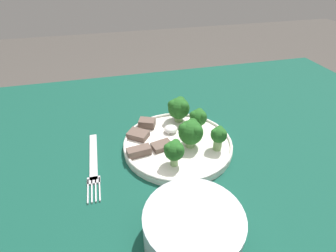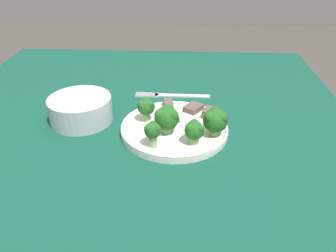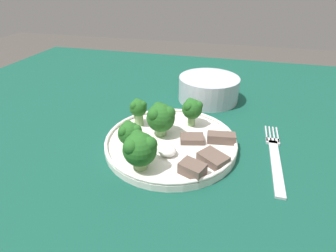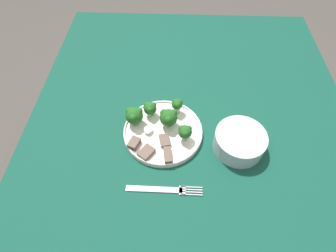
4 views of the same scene
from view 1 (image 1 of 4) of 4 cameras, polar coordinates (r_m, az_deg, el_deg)
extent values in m
cube|color=#114738|center=(0.54, 9.42, -10.44)|extent=(1.19, 1.00, 0.03)
cylinder|color=brown|center=(1.30, 22.71, -4.02)|extent=(0.06, 0.06, 0.72)
cylinder|color=brown|center=(1.14, -29.07, -12.09)|extent=(0.06, 0.06, 0.72)
cylinder|color=white|center=(0.57, 2.12, -4.19)|extent=(0.23, 0.23, 0.01)
torus|color=white|center=(0.56, 2.14, -3.47)|extent=(0.23, 0.23, 0.01)
cube|color=silver|center=(0.57, -15.92, -6.20)|extent=(0.02, 0.15, 0.00)
cube|color=silver|center=(0.51, -15.85, -11.35)|extent=(0.02, 0.02, 0.00)
cube|color=silver|center=(0.50, -17.01, -13.78)|extent=(0.00, 0.06, 0.00)
cube|color=silver|center=(0.49, -16.21, -13.69)|extent=(0.00, 0.06, 0.00)
cube|color=silver|center=(0.49, -15.42, -13.60)|extent=(0.00, 0.06, 0.00)
cube|color=silver|center=(0.49, -14.62, -13.51)|extent=(0.00, 0.06, 0.00)
cylinder|color=#B7BCC6|center=(0.40, 5.45, -21.32)|extent=(0.14, 0.14, 0.06)
cylinder|color=white|center=(0.40, 5.42, -21.65)|extent=(0.12, 0.12, 0.04)
cylinder|color=#7FA866|center=(0.63, 2.31, 1.81)|extent=(0.02, 0.02, 0.02)
sphere|color=#215B1E|center=(0.62, 2.37, 3.86)|extent=(0.05, 0.05, 0.05)
sphere|color=#215B1E|center=(0.61, 1.00, 4.62)|extent=(0.02, 0.02, 0.02)
sphere|color=#215B1E|center=(0.60, 3.45, 4.27)|extent=(0.02, 0.02, 0.02)
sphere|color=#215B1E|center=(0.62, 2.71, 5.45)|extent=(0.02, 0.02, 0.02)
cylinder|color=#7FA866|center=(0.55, 4.84, -3.61)|extent=(0.02, 0.02, 0.02)
sphere|color=#215B1E|center=(0.54, 4.98, -1.39)|extent=(0.05, 0.05, 0.05)
sphere|color=#215B1E|center=(0.53, 3.45, -0.61)|extent=(0.02, 0.02, 0.02)
sphere|color=#215B1E|center=(0.52, 6.30, -1.06)|extent=(0.02, 0.02, 0.02)
sphere|color=#215B1E|center=(0.54, 5.35, 0.51)|extent=(0.02, 0.02, 0.02)
cylinder|color=#7FA866|center=(0.55, 10.74, -3.93)|extent=(0.02, 0.02, 0.02)
sphere|color=#215B1E|center=(0.53, 11.00, -1.91)|extent=(0.03, 0.03, 0.03)
sphere|color=#215B1E|center=(0.53, 10.11, -1.42)|extent=(0.01, 0.01, 0.01)
sphere|color=#215B1E|center=(0.53, 11.96, -1.71)|extent=(0.01, 0.01, 0.01)
sphere|color=#215B1E|center=(0.54, 11.20, -0.67)|extent=(0.01, 0.01, 0.01)
cylinder|color=#7FA866|center=(0.50, 1.34, -7.49)|extent=(0.01, 0.01, 0.02)
sphere|color=#215B1E|center=(0.49, 1.38, -5.38)|extent=(0.04, 0.04, 0.04)
sphere|color=#215B1E|center=(0.48, 0.06, -4.80)|extent=(0.02, 0.02, 0.02)
sphere|color=#215B1E|center=(0.48, 2.38, -5.21)|extent=(0.02, 0.02, 0.02)
sphere|color=#215B1E|center=(0.49, 1.72, -3.78)|extent=(0.02, 0.02, 0.02)
cylinder|color=#7FA866|center=(0.61, 6.50, 0.09)|extent=(0.02, 0.02, 0.02)
sphere|color=#215B1E|center=(0.59, 6.64, 1.83)|extent=(0.04, 0.04, 0.04)
sphere|color=#215B1E|center=(0.59, 5.62, 2.41)|extent=(0.02, 0.02, 0.02)
sphere|color=#215B1E|center=(0.58, 7.57, 2.12)|extent=(0.02, 0.02, 0.02)
sphere|color=#215B1E|center=(0.60, 6.88, 3.11)|extent=(0.02, 0.02, 0.02)
cube|color=brown|center=(0.58, -6.51, -1.86)|extent=(0.05, 0.05, 0.01)
cube|color=brown|center=(0.53, -6.35, -5.50)|extent=(0.05, 0.03, 0.02)
cube|color=brown|center=(0.55, -1.35, -4.30)|extent=(0.05, 0.04, 0.01)
cube|color=brown|center=(0.61, -4.58, 0.64)|extent=(0.04, 0.04, 0.02)
ellipsoid|color=white|center=(0.59, 0.60, -0.67)|extent=(0.03, 0.03, 0.02)
camera|label=2|loc=(0.86, 50.82, 24.99)|focal=35.00mm
camera|label=3|loc=(0.81, -12.94, 27.25)|focal=28.00mm
camera|label=4|loc=(0.58, -77.03, 44.54)|focal=28.00mm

